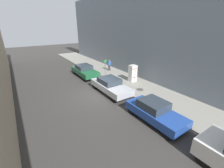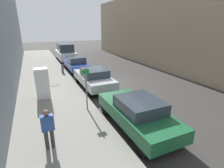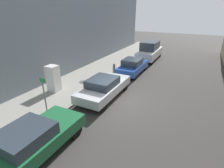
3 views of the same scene
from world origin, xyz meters
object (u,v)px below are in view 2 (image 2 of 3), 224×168
(street_sign_post, at_px, (86,87))
(parked_hatchback_blue, at_px, (76,64))
(fire_hydrant, at_px, (63,68))
(pedestrian_walking_far, at_px, (48,127))
(parked_sedan_silver, at_px, (94,78))
(parked_van_white, at_px, (66,53))
(parked_sedan_green, at_px, (137,112))
(discarded_refrigerator, at_px, (42,83))

(street_sign_post, bearing_deg, parked_hatchback_blue, 79.97)
(fire_hydrant, bearing_deg, parked_hatchback_blue, 29.95)
(fire_hydrant, bearing_deg, pedestrian_walking_far, -101.85)
(parked_sedan_silver, relative_size, parked_van_white, 0.92)
(parked_hatchback_blue, bearing_deg, street_sign_post, -100.03)
(street_sign_post, relative_size, fire_hydrant, 2.66)
(parked_van_white, bearing_deg, parked_sedan_green, -90.00)
(street_sign_post, xyz_separation_m, parked_sedan_green, (1.57, -2.31, -0.66))
(parked_hatchback_blue, height_order, parked_van_white, parked_van_white)
(street_sign_post, xyz_separation_m, parked_van_white, (1.57, 14.44, -0.34))
(pedestrian_walking_far, distance_m, parked_hatchback_blue, 11.82)
(fire_hydrant, height_order, parked_van_white, parked_van_white)
(parked_hatchback_blue, bearing_deg, parked_sedan_green, -90.00)
(street_sign_post, height_order, parked_van_white, street_sign_post)
(discarded_refrigerator, height_order, fire_hydrant, discarded_refrigerator)
(street_sign_post, bearing_deg, parked_sedan_silver, 65.91)
(fire_hydrant, distance_m, parked_van_white, 6.61)
(discarded_refrigerator, relative_size, parked_sedan_green, 0.40)
(street_sign_post, height_order, fire_hydrant, street_sign_post)
(parked_van_white, bearing_deg, parked_hatchback_blue, -90.00)
(parked_sedan_silver, bearing_deg, discarded_refrigerator, -165.40)
(parked_sedan_green, xyz_separation_m, parked_sedan_silver, (0.00, 5.82, -0.00))
(fire_hydrant, height_order, pedestrian_walking_far, pedestrian_walking_far)
(pedestrian_walking_far, bearing_deg, fire_hydrant, -113.62)
(discarded_refrigerator, relative_size, parked_van_white, 0.36)
(pedestrian_walking_far, relative_size, parked_hatchback_blue, 0.36)
(street_sign_post, relative_size, parked_sedan_green, 0.49)
(discarded_refrigerator, bearing_deg, parked_sedan_green, -54.37)
(pedestrian_walking_far, bearing_deg, parked_hatchback_blue, -119.80)
(fire_hydrant, relative_size, parked_sedan_silver, 0.18)
(street_sign_post, distance_m, parked_van_white, 14.52)
(street_sign_post, xyz_separation_m, parked_hatchback_blue, (1.57, 8.86, -0.69))
(discarded_refrigerator, distance_m, pedestrian_walking_far, 4.97)
(parked_hatchback_blue, xyz_separation_m, parked_van_white, (0.00, 5.57, 0.35))
(parked_sedan_silver, bearing_deg, street_sign_post, -114.09)
(street_sign_post, distance_m, parked_hatchback_blue, 9.03)
(street_sign_post, distance_m, pedestrian_walking_far, 3.19)
(street_sign_post, xyz_separation_m, fire_hydrant, (0.09, 8.01, -0.83))
(street_sign_post, distance_m, parked_sedan_silver, 3.90)
(discarded_refrigerator, height_order, parked_van_white, parked_van_white)
(parked_hatchback_blue, bearing_deg, fire_hydrant, -150.05)
(parked_sedan_silver, xyz_separation_m, parked_hatchback_blue, (-0.00, 5.36, -0.03))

